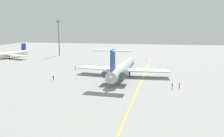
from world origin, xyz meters
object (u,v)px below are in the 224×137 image
Objects in this scene: ground_crew_near_nose at (180,85)px; ground_crew_portside at (172,85)px; ground_crew_near_tail at (75,68)px; light_mast at (59,36)px; main_jetliner at (122,68)px; safety_cone_nose at (168,67)px; ground_crew_starboard at (53,77)px; airliner_mid_left at (8,54)px.

ground_crew_near_nose is 2.70m from ground_crew_portside.
ground_crew_near_tail is 0.08× the size of light_mast.
ground_crew_near_nose is at bearing -118.95° from main_jetliner.
main_jetliner reaches higher than ground_crew_near_nose.
main_jetliner reaches higher than safety_cone_nose.
ground_crew_starboard is at bearing -70.05° from ground_crew_near_nose.
ground_crew_near_tail is (-25.44, -50.26, -1.28)m from airliner_mid_left.
ground_crew_near_nose is 0.08× the size of light_mast.
light_mast is (52.93, 48.39, 8.93)m from main_jetliner.
main_jetliner is 23.83× the size of ground_crew_starboard.
ground_crew_near_tail reaches higher than safety_cone_nose.
airliner_mid_left is at bearing 128.77° from light_mast.
airliner_mid_left reaches higher than ground_crew_starboard.
ground_crew_near_tail is 3.10× the size of safety_cone_nose.
main_jetliner reaches higher than ground_crew_starboard.
ground_crew_portside is (-13.77, -17.34, -1.98)m from main_jetliner.
ground_crew_portside reaches higher than safety_cone_nose.
ground_crew_portside is at bearing -128.73° from ground_crew_starboard.
ground_crew_starboard is at bearing 64.03° from airliner_mid_left.
main_jetliner is 79.47m from airliner_mid_left.
light_mast reaches higher than airliner_mid_left.
ground_crew_portside is (-22.51, -38.82, 0.08)m from ground_crew_near_tail.
airliner_mid_left is 15.48× the size of ground_crew_near_tail.
main_jetliner is 23.21× the size of ground_crew_near_nose.
light_mast is at bearing 45.50° from main_jetliner.
main_jetliner is at bearing 140.97° from safety_cone_nose.
main_jetliner is at bearing -34.91° from ground_crew_portside.
ground_crew_near_nose reaches higher than ground_crew_starboard.
ground_crew_starboard is at bearing -157.75° from light_mast.
safety_cone_nose is (13.32, -39.37, -0.81)m from ground_crew_near_tail.
ground_crew_portside is at bearing 27.68° from ground_crew_near_tail.
ground_crew_near_nose reaches higher than safety_cone_nose.
airliner_mid_left is 1.21× the size of light_mast.
ground_crew_starboard is 51.68m from safety_cone_nose.
airliner_mid_left is at bearing -149.06° from ground_crew_near_tail.
airliner_mid_left reaches higher than ground_crew_portside.
light_mast reaches higher than ground_crew_near_tail.
safety_cone_nose is 0.03× the size of light_mast.
airliner_mid_left is 15.48× the size of ground_crew_near_nose.
main_jetliner reaches higher than airliner_mid_left.
safety_cone_nose is at bearing -154.25° from ground_crew_near_nose.
ground_crew_near_tail is at bearing 79.17° from airliner_mid_left.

